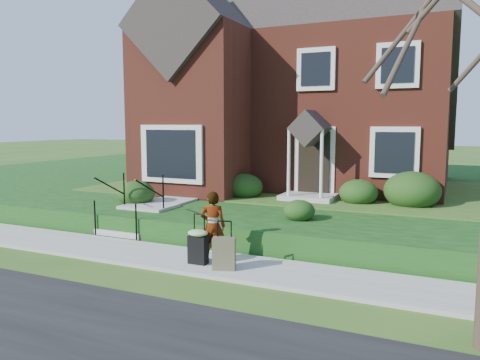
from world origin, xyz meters
The scene contains 10 objects.
ground centered at (0.00, 0.00, 0.00)m, with size 120.00×120.00×0.00m, color #2D5119.
sidewalk centered at (0.00, 0.00, 0.04)m, with size 60.00×1.60×0.08m, color #9E9B93.
terrace centered at (4.00, 10.90, 0.30)m, with size 44.00×20.00×0.60m, color #113C10.
walkway centered at (-2.50, 5.00, 0.63)m, with size 1.20×6.00×0.06m, color #9E9B93.
main_house centered at (-0.21, 9.61, 5.26)m, with size 10.40×10.20×9.40m.
front_steps centered at (-2.50, 1.84, 0.47)m, with size 1.40×2.02×1.50m.
foundation_shrubs centered at (0.33, 5.01, 1.07)m, with size 9.57×4.35×1.11m.
woman centered at (0.68, 0.11, 0.81)m, with size 0.54×0.35×1.47m, color #999999.
suitcase_black centered at (0.51, -0.23, 0.48)m, with size 0.43×0.36×1.03m.
suitcase_olive centered at (1.17, -0.35, 0.40)m, with size 0.50×0.38×0.97m.
Camera 1 is at (5.18, -8.36, 2.94)m, focal length 35.00 mm.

